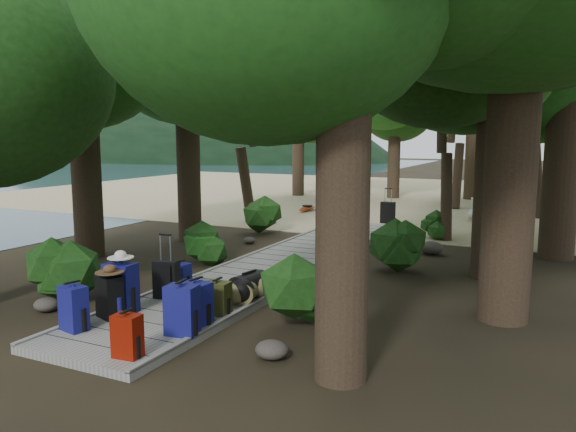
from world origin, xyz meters
The scene contains 48 objects.
ground centered at (0.00, 0.00, 0.00)m, with size 120.00×120.00×0.00m, color #2D2416.
sand_beach centered at (0.00, 16.00, 0.01)m, with size 40.00×22.00×0.02m, color tan.
water_bay centered at (-32.00, 25.00, 0.00)m, with size 50.00×60.00×0.02m, color #2A4757.
distant_hill centered at (-40.00, 48.00, 0.00)m, with size 32.00×16.00×12.00m, color black.
boardwalk centered at (0.00, 1.00, 0.06)m, with size 2.00×12.00×0.12m, color gray.
backpack_left_a centered at (-0.70, -4.20, 0.47)m, with size 0.38×0.26×0.71m, color navy, non-canonical shape.
backpack_left_b centered at (-0.65, -3.55, 0.48)m, with size 0.39×0.27×0.71m, color black, non-canonical shape.
backpack_left_c centered at (-0.67, -3.28, 0.55)m, with size 0.46×0.33×0.86m, color navy, non-canonical shape.
backpack_left_d centered at (-0.65, -1.79, 0.38)m, with size 0.34×0.24×0.52m, color navy, non-canonical shape.
backpack_right_a centered at (0.65, -4.63, 0.42)m, with size 0.33×0.24×0.60m, color #7B0501, non-canonical shape.
backpack_right_b centered at (0.78, -3.68, 0.50)m, with size 0.43×0.30×0.77m, color navy, non-canonical shape.
backpack_right_c centered at (0.72, -3.26, 0.47)m, with size 0.41×0.29×0.70m, color navy, non-canonical shape.
backpack_right_d centered at (0.73, -2.72, 0.40)m, with size 0.37×0.27×0.56m, color #3F4018, non-canonical shape.
duffel_right_khaki centered at (0.78, -1.91, 0.30)m, with size 0.36×0.54×0.36m, color olive, non-canonical shape.
duffel_right_black centered at (0.73, -1.74, 0.33)m, with size 0.42×0.67×0.42m, color black, non-canonical shape.
suitcase_on_boardwalk centered at (-0.53, -2.34, 0.44)m, with size 0.41×0.23×0.64m, color black, non-canonical shape.
lone_suitcase_on_sand centered at (0.41, 7.85, 0.36)m, with size 0.44×0.25×0.69m, color black, non-canonical shape.
hat_brown centered at (-0.58, -3.60, 0.89)m, with size 0.42×0.42×0.13m, color #51351E, non-canonical shape.
hat_white centered at (-0.67, -3.26, 1.04)m, with size 0.40×0.40×0.13m, color silver, non-canonical shape.
kayak centered at (-3.13, 9.41, 0.16)m, with size 0.61×2.78×0.28m, color #A02E0D.
sun_lounger centered at (2.92, 10.13, 0.35)m, with size 0.66×2.05×0.66m, color silver, non-canonical shape.
tree_right_c centered at (4.10, 1.90, 4.17)m, with size 4.82×4.82×8.34m, color black, non-canonical shape.
tree_right_d centered at (5.37, 4.51, 5.59)m, with size 6.10×6.10×11.19m, color black, non-canonical shape.
tree_right_e centered at (3.94, 6.50, 4.29)m, with size 4.77×4.77×8.59m, color black, non-canonical shape.
tree_left_b centered at (-4.59, -0.03, 4.83)m, with size 5.37×5.37×9.67m, color black, non-canonical shape.
tree_left_c centered at (-3.69, 2.74, 4.52)m, with size 5.19×5.19×9.03m, color black, non-canonical shape.
tree_back_a centered at (-1.45, 15.29, 3.98)m, with size 4.59×4.59×7.95m, color black, non-canonical shape.
tree_back_b centered at (1.87, 16.33, 5.44)m, with size 6.09×6.09×10.88m, color black, non-canonical shape.
tree_back_c centered at (5.11, 15.44, 4.36)m, with size 4.85×4.85×8.73m, color black, non-canonical shape.
tree_back_d centered at (-5.79, 14.36, 4.02)m, with size 4.82×4.82×8.03m, color black, non-canonical shape.
palm_right_a centered at (2.78, 5.93, 3.55)m, with size 4.17×4.17×7.10m, color #1A4513, non-canonical shape.
palm_right_b centered at (4.80, 11.44, 3.95)m, with size 4.09×4.09×7.91m, color #1A4513, non-canonical shape.
palm_right_c centered at (2.03, 12.81, 3.82)m, with size 4.80×4.80×7.64m, color #1A4513, non-canonical shape.
palm_left_a centered at (-4.03, 6.21, 3.71)m, with size 4.66×4.66×7.42m, color #1A4513, non-canonical shape.
rock_left_a centered at (-2.06, -3.51, 0.11)m, with size 0.41×0.37×0.23m, color #4C473F, non-canonical shape.
rock_left_b centered at (-2.80, -1.53, 0.10)m, with size 0.38×0.34×0.21m, color #4C473F, non-canonical shape.
rock_left_c centered at (-1.50, 0.64, 0.12)m, with size 0.45×0.41×0.25m, color #4C473F, non-canonical shape.
rock_left_d centered at (-1.95, 2.96, 0.09)m, with size 0.32×0.29×0.17m, color #4C473F, non-canonical shape.
rock_right_a centered at (2.14, -3.64, 0.12)m, with size 0.43×0.39×0.24m, color #4C473F, non-canonical shape.
rock_right_b centered at (2.29, -1.52, 0.14)m, with size 0.51×0.46×0.28m, color #4C473F, non-canonical shape.
rock_right_c centered at (1.41, 1.33, 0.08)m, with size 0.31×0.28×0.17m, color #4C473F, non-canonical shape.
rock_right_d centered at (2.67, 3.69, 0.16)m, with size 0.58×0.52×0.32m, color #4C473F, non-canonical shape.
shrub_left_a centered at (-2.26, -2.84, 0.52)m, with size 1.14×1.14×1.03m, color #1A4C16, non-canonical shape.
shrub_left_b centered at (-1.62, 0.61, 0.42)m, with size 0.94×0.94×0.84m, color #1A4C16, non-canonical shape.
shrub_left_c centered at (-2.50, 4.57, 0.52)m, with size 1.14×1.14×1.03m, color #1A4C16, non-canonical shape.
shrub_right_a centered at (2.00, -2.28, 0.51)m, with size 1.12×1.12×1.01m, color #1A4C16, non-canonical shape.
shrub_right_b centered at (2.37, 1.85, 0.59)m, with size 1.30×1.30×1.17m, color #1A4C16, non-canonical shape.
shrub_right_c centered at (2.24, 5.79, 0.33)m, with size 0.74×0.74×0.67m, color #1A4C16, non-canonical shape.
Camera 1 is at (5.32, -9.73, 2.84)m, focal length 35.00 mm.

